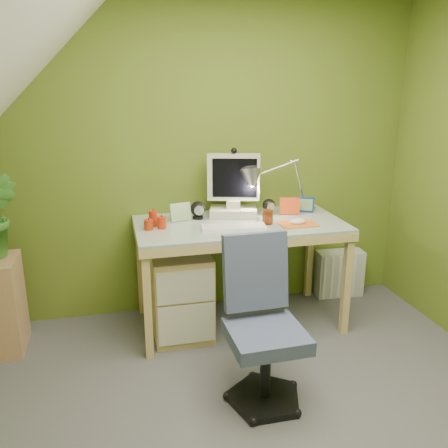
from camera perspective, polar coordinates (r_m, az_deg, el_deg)
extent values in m
cube|color=#505056|center=(2.64, 5.55, -24.57)|extent=(3.20, 3.20, 0.01)
cube|color=#5D7323|center=(3.57, -2.26, 8.09)|extent=(3.20, 0.01, 2.40)
cube|color=white|center=(1.90, -24.35, 18.81)|extent=(1.10, 3.20, 1.10)
cube|color=white|center=(3.20, 1.17, -0.39)|extent=(0.45, 0.20, 0.02)
cube|color=orange|center=(3.34, 8.83, 0.03)|extent=(0.26, 0.19, 0.01)
ellipsoid|color=white|center=(3.34, 8.84, 0.30)|extent=(0.12, 0.08, 0.04)
cylinder|color=#8D3A14|center=(3.31, 5.27, 0.84)|extent=(0.09, 0.09, 0.10)
cube|color=#CC4015|center=(3.57, 7.91, 2.16)|extent=(0.15, 0.06, 0.13)
cube|color=navy|center=(3.66, 9.73, 2.33)|extent=(0.13, 0.07, 0.11)
cube|color=#9FC688|center=(3.39, -5.27, 1.46)|extent=(0.15, 0.05, 0.13)
cube|color=tan|center=(3.50, -25.09, -8.81)|extent=(0.24, 0.37, 0.64)
cube|color=silver|center=(4.12, 13.67, -5.77)|extent=(0.40, 0.18, 0.39)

